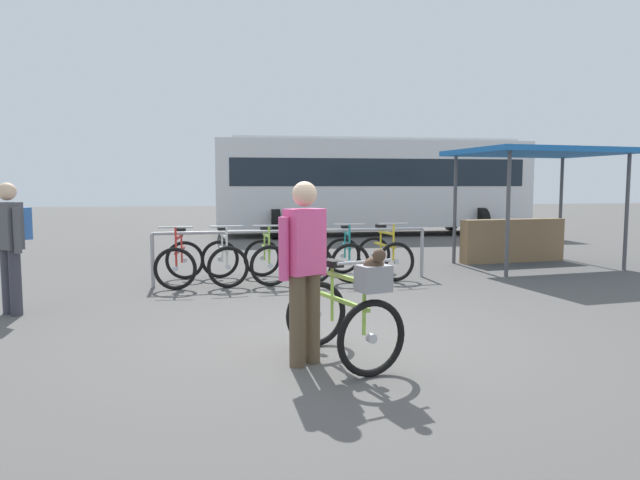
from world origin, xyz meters
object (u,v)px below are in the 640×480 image
(racked_bike_yellow, at_px, (384,256))
(pedestrian_with_backpack, at_px, (11,240))
(market_stall, at_px, (527,196))
(racked_bike_lime, at_px, (266,259))
(person_with_featured_bike, at_px, (305,264))
(bus_distant, at_px, (372,181))
(racked_bike_orange, at_px, (307,258))
(racked_bike_teal, at_px, (346,257))
(racked_bike_white, at_px, (224,261))
(racked_bike_red, at_px, (180,262))
(featured_bicycle, at_px, (349,311))

(racked_bike_yellow, distance_m, pedestrian_with_backpack, 5.81)
(market_stall, bearing_deg, pedestrian_with_backpack, -161.10)
(racked_bike_lime, distance_m, person_with_featured_bike, 4.59)
(racked_bike_yellow, bearing_deg, bus_distant, 75.67)
(racked_bike_orange, xyz_separation_m, market_stall, (4.67, 1.04, 1.03))
(racked_bike_teal, relative_size, pedestrian_with_backpack, 0.71)
(person_with_featured_bike, height_order, market_stall, market_stall)
(racked_bike_teal, bearing_deg, racked_bike_lime, -177.33)
(racked_bike_yellow, bearing_deg, person_with_featured_bike, -115.08)
(racked_bike_teal, bearing_deg, bus_distant, 71.42)
(racked_bike_lime, height_order, bus_distant, bus_distant)
(person_with_featured_bike, bearing_deg, racked_bike_white, 97.78)
(racked_bike_white, bearing_deg, pedestrian_with_backpack, -144.55)
(person_with_featured_bike, relative_size, pedestrian_with_backpack, 1.00)
(racked_bike_red, xyz_separation_m, market_stall, (6.77, 1.14, 1.03))
(person_with_featured_bike, bearing_deg, racked_bike_lime, 88.99)
(racked_bike_red, bearing_deg, racked_bike_teal, 2.67)
(market_stall, bearing_deg, racked_bike_orange, -167.41)
(racked_bike_orange, xyz_separation_m, featured_bicycle, (-0.39, -4.66, 0.12))
(racked_bike_lime, distance_m, racked_bike_teal, 1.40)
(racked_bike_teal, relative_size, person_with_featured_bike, 0.71)
(racked_bike_white, height_order, bus_distant, bus_distant)
(racked_bike_teal, height_order, bus_distant, bus_distant)
(racked_bike_teal, distance_m, racked_bike_yellow, 0.70)
(racked_bike_yellow, relative_size, person_with_featured_bike, 0.71)
(racked_bike_yellow, height_order, bus_distant, bus_distant)
(racked_bike_red, bearing_deg, racked_bike_lime, 2.66)
(featured_bicycle, bearing_deg, racked_bike_lime, 93.78)
(racked_bike_red, distance_m, market_stall, 6.94)
(racked_bike_yellow, distance_m, market_stall, 3.57)
(bus_distant, relative_size, market_stall, 3.03)
(bus_distant, bearing_deg, racked_bike_yellow, -104.33)
(racked_bike_lime, distance_m, racked_bike_orange, 0.70)
(racked_bike_lime, distance_m, bus_distant, 9.75)
(racked_bike_red, height_order, bus_distant, bus_distant)
(bus_distant, bearing_deg, person_with_featured_bike, -108.29)
(racked_bike_white, xyz_separation_m, market_stall, (6.07, 1.11, 1.03))
(bus_distant, bearing_deg, featured_bicycle, -106.68)
(racked_bike_red, distance_m, person_with_featured_bike, 4.71)
(racked_bike_orange, distance_m, bus_distant, 9.43)
(racked_bike_white, relative_size, featured_bicycle, 0.93)
(market_stall, bearing_deg, racked_bike_yellow, -163.37)
(racked_bike_orange, height_order, bus_distant, bus_distant)
(racked_bike_teal, distance_m, bus_distant, 9.16)
(person_with_featured_bike, bearing_deg, racked_bike_yellow, 64.92)
(bus_distant, bearing_deg, racked_bike_lime, -116.35)
(racked_bike_white, bearing_deg, market_stall, 10.35)
(racked_bike_yellow, relative_size, pedestrian_with_backpack, 0.71)
(person_with_featured_bike, bearing_deg, pedestrian_with_backpack, 140.70)
(racked_bike_red, distance_m, racked_bike_lime, 1.40)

